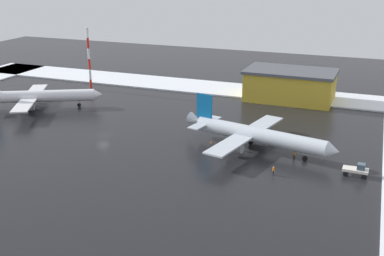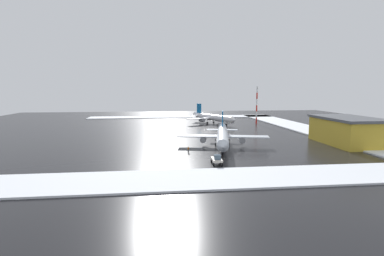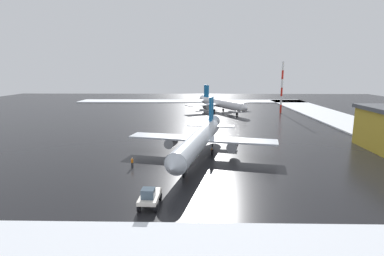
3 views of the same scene
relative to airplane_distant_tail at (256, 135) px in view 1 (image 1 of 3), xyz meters
The scene contains 11 objects.
ground_plane 35.16m from the airplane_distant_tail, ahead, with size 240.00×240.00×0.00m, color black.
snow_bank_far 57.91m from the airplane_distant_tail, 53.00° to the right, with size 152.00×16.00×0.38m, color white.
airplane_distant_tail is the anchor object (origin of this frame).
airplane_foreground_jet 62.85m from the airplane_distant_tail, ahead, with size 31.10×26.50×9.97m.
pushback_tug 21.67m from the airplane_distant_tail, 163.94° to the left, with size 4.67×2.44×2.50m.
ground_crew_by_nose_gear 13.07m from the airplane_distant_tail, 119.30° to the left, with size 0.36×0.36×1.71m.
ground_crew_near_tug 9.10m from the airplane_distant_tail, 166.83° to the left, with size 0.36×0.36×1.71m.
antenna_mast 67.94m from the airplane_distant_tail, 27.46° to the right, with size 0.70×0.70×19.17m.
cargo_hangar 41.28m from the airplane_distant_tail, 89.45° to the right, with size 25.26×15.43×8.80m.
traffic_cone_near_nose 6.42m from the airplane_distant_tail, 27.21° to the right, with size 0.36×0.36×0.55m, color orange.
traffic_cone_mid_line 10.41m from the airplane_distant_tail, ahead, with size 0.36×0.36×0.55m, color orange.
Camera 1 is at (-56.53, 88.93, 37.44)m, focal length 45.00 mm.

